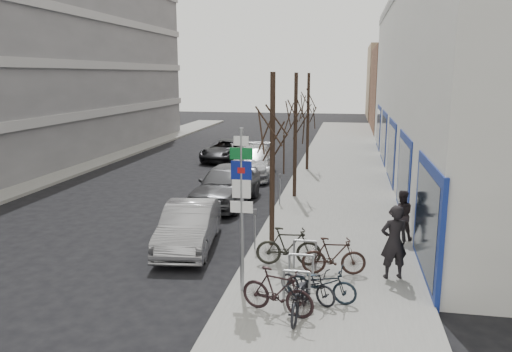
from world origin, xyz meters
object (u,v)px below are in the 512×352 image
at_px(meter_back, 294,163).
at_px(pedestrian_near, 394,242).
at_px(bike_far_inner, 334,256).
at_px(bike_far_curb, 308,281).
at_px(bike_rack, 301,266).
at_px(tree_far, 308,99).
at_px(bike_mid_curb, 321,280).
at_px(parked_car_back, 253,161).
at_px(bike_near_left, 301,294).
at_px(pedestrian_far, 401,215).
at_px(tree_near, 273,119).
at_px(highway_sign_pole, 242,200).
at_px(bike_mid_inner, 289,246).
at_px(lane_car, 225,150).
at_px(bike_near_right, 277,291).
at_px(meter_mid, 280,186).
at_px(parked_car_front, 189,226).
at_px(meter_front, 255,225).
at_px(parked_car_mid, 226,184).

distance_m(meter_back, pedestrian_near, 13.13).
bearing_deg(pedestrian_near, bike_far_inner, -14.37).
bearing_deg(bike_far_curb, bike_rack, 46.61).
distance_m(tree_far, bike_mid_curb, 17.18).
height_order(parked_car_back, pedestrian_near, pedestrian_near).
height_order(bike_rack, bike_near_left, bike_near_left).
xyz_separation_m(bike_far_curb, parked_car_back, (-4.24, 15.03, 0.16)).
xyz_separation_m(bike_near_left, bike_far_inner, (0.64, 2.53, 0.00)).
bearing_deg(parked_car_back, meter_back, -22.39).
xyz_separation_m(bike_rack, parked_car_back, (-4.00, 14.17, 0.14)).
bearing_deg(pedestrian_far, tree_near, 12.66).
distance_m(highway_sign_pole, bike_mid_curb, 2.67).
xyz_separation_m(meter_back, bike_mid_inner, (1.18, -12.13, -0.20)).
relative_size(bike_far_curb, lane_car, 0.33).
height_order(bike_near_right, bike_mid_curb, bike_near_right).
bearing_deg(bike_near_right, bike_far_inner, -8.17).
xyz_separation_m(highway_sign_pole, pedestrian_far, (4.22, 4.77, -1.48)).
bearing_deg(pedestrian_near, meter_mid, -77.02).
height_order(highway_sign_pole, bike_rack, highway_sign_pole).
distance_m(tree_near, parked_car_front, 4.29).
height_order(bike_near_left, bike_far_inner, bike_far_inner).
height_order(bike_rack, parked_car_front, parked_car_front).
bearing_deg(pedestrian_near, pedestrian_far, -115.22).
bearing_deg(bike_near_right, bike_mid_curb, -32.04).
height_order(bike_far_inner, pedestrian_far, pedestrian_far).
relative_size(meter_front, bike_far_inner, 0.73).
height_order(meter_front, meter_mid, same).
bearing_deg(bike_mid_curb, tree_near, 34.88).
bearing_deg(tree_far, meter_front, -91.91).
bearing_deg(bike_far_curb, parked_car_front, 80.97).
distance_m(highway_sign_pole, bike_near_left, 2.60).
bearing_deg(meter_back, pedestrian_far, -64.17).
bearing_deg(parked_car_mid, tree_far, 75.01).
height_order(highway_sign_pole, tree_near, tree_near).
relative_size(pedestrian_near, pedestrian_far, 1.19).
relative_size(bike_mid_curb, bike_mid_inner, 0.92).
relative_size(highway_sign_pole, bike_far_curb, 2.66).
bearing_deg(meter_mid, bike_near_left, -79.34).
bearing_deg(meter_back, parked_car_back, 161.92).
bearing_deg(bike_rack, tree_near, 112.48).
height_order(tree_far, bike_far_inner, tree_far).
relative_size(meter_front, bike_mid_curb, 0.75).
bearing_deg(parked_car_mid, pedestrian_far, -25.60).
bearing_deg(bike_rack, pedestrian_near, 21.00).
bearing_deg(lane_car, meter_back, -40.71).
bearing_deg(bike_mid_inner, tree_far, -2.81).
height_order(highway_sign_pole, meter_back, highway_sign_pole).
xyz_separation_m(highway_sign_pole, parked_car_mid, (-2.55, 8.66, -1.60)).
bearing_deg(tree_near, bike_mid_curb, -64.79).
distance_m(bike_rack, parked_car_front, 4.57).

